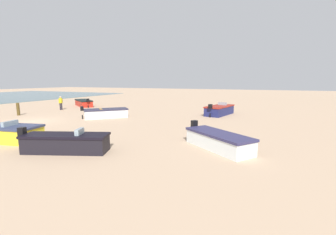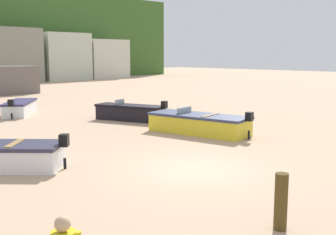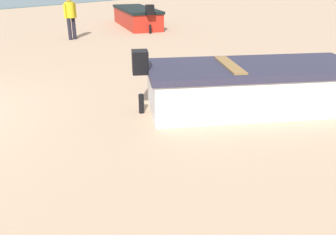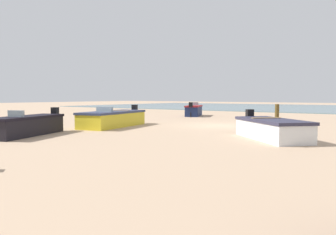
# 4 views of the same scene
# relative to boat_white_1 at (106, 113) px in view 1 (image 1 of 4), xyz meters

# --- Properties ---
(ground_plane) EXTENTS (160.00, 160.00, 0.00)m
(ground_plane) POSITION_rel_boat_white_1_xyz_m (4.56, -4.37, -0.43)
(ground_plane) COLOR tan
(boat_white_1) EXTENTS (3.94, 3.91, 1.16)m
(boat_white_1) POSITION_rel_boat_white_1_xyz_m (0.00, 0.00, 0.00)
(boat_white_1) COLOR white
(boat_white_1) RESTS_ON ground
(boat_white_2) EXTENTS (3.48, 3.98, 1.16)m
(boat_white_2) POSITION_rel_boat_white_1_xyz_m (5.87, 11.80, -0.00)
(boat_white_2) COLOR white
(boat_white_2) RESTS_ON ground
(boat_black_3) EXTENTS (2.62, 4.35, 1.21)m
(boat_black_3) POSITION_rel_boat_white_1_xyz_m (9.43, 5.12, 0.03)
(boat_black_3) COLOR black
(boat_black_3) RESTS_ON ground
(boat_navy_4) EXTENTS (4.39, 2.45, 1.27)m
(boat_navy_4) POSITION_rel_boat_white_1_xyz_m (-6.09, 9.47, 0.06)
(boat_navy_4) COLOR navy
(boat_navy_4) RESTS_ON ground
(boat_red_5) EXTENTS (3.60, 4.44, 1.19)m
(boat_red_5) POSITION_rel_boat_white_1_xyz_m (-6.74, -9.12, 0.01)
(boat_red_5) COLOR red
(boat_red_5) RESTS_ON ground
(mooring_post_near_water) EXTENTS (0.28, 0.28, 1.25)m
(mooring_post_near_water) POSITION_rel_boat_white_1_xyz_m (2.42, -8.95, 0.19)
(mooring_post_near_water) COLOR #4D3C1A
(mooring_post_near_water) RESTS_ON ground
(beach_walker_foreground) EXTENTS (0.53, 0.36, 1.62)m
(beach_walker_foreground) POSITION_rel_boat_white_1_xyz_m (-2.58, -8.70, 0.52)
(beach_walker_foreground) COLOR black
(beach_walker_foreground) RESTS_ON ground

